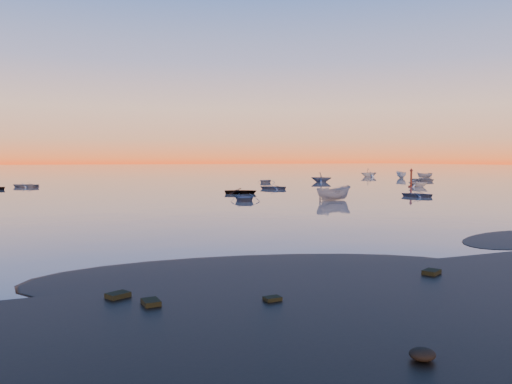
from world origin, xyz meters
TOP-DOWN VIEW (x-y plane):
  - ground at (0.00, 100.00)m, footprint 600.00×600.00m
  - mud_lobes at (0.00, -1.00)m, footprint 140.00×6.00m
  - moored_fleet at (0.00, 53.00)m, footprint 124.00×58.00m
  - boat_near_center at (8.07, 25.33)m, footprint 2.24×4.44m
  - boat_near_right at (33.55, 42.42)m, footprint 3.52×2.75m
  - channel_marker at (32.47, 42.74)m, footprint 0.85×0.85m

SIDE VIEW (x-z plane):
  - ground at x=0.00m, z-range 0.00..0.00m
  - moored_fleet at x=0.00m, z-range -0.60..0.60m
  - boat_near_center at x=8.07m, z-range -0.74..0.74m
  - boat_near_right at x=33.55m, z-range -0.56..0.56m
  - mud_lobes at x=0.00m, z-range -0.03..0.05m
  - channel_marker at x=32.47m, z-range -0.32..2.71m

